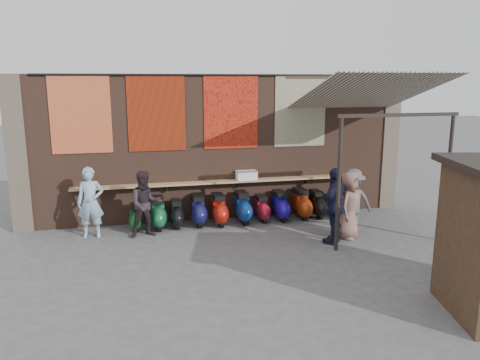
{
  "coord_description": "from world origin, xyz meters",
  "views": [
    {
      "loc": [
        -2.4,
        -10.04,
        3.84
      ],
      "look_at": [
        0.25,
        1.2,
        1.37
      ],
      "focal_mm": 35.0,
      "sensor_mm": 36.0,
      "label": 1
    }
  ],
  "objects_px": {
    "scooter_stool_4": "(219,210)",
    "scooter_stool_9": "(317,204)",
    "scooter_stool_1": "(158,213)",
    "scooter_stool_10": "(337,205)",
    "scooter_stool_0": "(135,217)",
    "shopper_navy": "(335,206)",
    "scooter_stool_2": "(176,214)",
    "shopper_tan": "(349,205)",
    "scooter_stool_5": "(242,208)",
    "diner_left": "(90,203)",
    "diner_right": "(146,204)",
    "shelf_box": "(247,175)",
    "shopper_grey": "(352,202)",
    "scooter_stool_3": "(198,210)",
    "scooter_stool_8": "(301,204)",
    "scooter_stool_6": "(262,208)",
    "scooter_stool_7": "(280,206)"
  },
  "relations": [
    {
      "from": "scooter_stool_5",
      "to": "diner_left",
      "type": "relative_size",
      "value": 0.5
    },
    {
      "from": "scooter_stool_4",
      "to": "scooter_stool_9",
      "type": "height_order",
      "value": "scooter_stool_4"
    },
    {
      "from": "scooter_stool_7",
      "to": "shopper_tan",
      "type": "height_order",
      "value": "shopper_tan"
    },
    {
      "from": "scooter_stool_1",
      "to": "scooter_stool_10",
      "type": "height_order",
      "value": "scooter_stool_1"
    },
    {
      "from": "scooter_stool_9",
      "to": "diner_right",
      "type": "xyz_separation_m",
      "value": [
        -4.81,
        -0.62,
        0.46
      ]
    },
    {
      "from": "scooter_stool_0",
      "to": "shopper_navy",
      "type": "height_order",
      "value": "shopper_navy"
    },
    {
      "from": "scooter_stool_6",
      "to": "scooter_stool_7",
      "type": "distance_m",
      "value": 0.53
    },
    {
      "from": "scooter_stool_7",
      "to": "shopper_tan",
      "type": "relative_size",
      "value": 0.5
    },
    {
      "from": "diner_left",
      "to": "scooter_stool_7",
      "type": "bearing_deg",
      "value": 8.38
    },
    {
      "from": "scooter_stool_7",
      "to": "shopper_tan",
      "type": "distance_m",
      "value": 2.25
    },
    {
      "from": "scooter_stool_4",
      "to": "scooter_stool_8",
      "type": "xyz_separation_m",
      "value": [
        2.38,
        0.05,
        0.01
      ]
    },
    {
      "from": "scooter_stool_5",
      "to": "shopper_grey",
      "type": "distance_m",
      "value": 2.95
    },
    {
      "from": "scooter_stool_7",
      "to": "shopper_grey",
      "type": "height_order",
      "value": "shopper_grey"
    },
    {
      "from": "scooter_stool_3",
      "to": "scooter_stool_8",
      "type": "relative_size",
      "value": 0.98
    },
    {
      "from": "scooter_stool_2",
      "to": "scooter_stool_5",
      "type": "distance_m",
      "value": 1.8
    },
    {
      "from": "scooter_stool_2",
      "to": "scooter_stool_10",
      "type": "xyz_separation_m",
      "value": [
        4.61,
        -0.02,
        -0.02
      ]
    },
    {
      "from": "shelf_box",
      "to": "scooter_stool_6",
      "type": "distance_m",
      "value": 1.01
    },
    {
      "from": "scooter_stool_3",
      "to": "diner_right",
      "type": "distance_m",
      "value": 1.59
    },
    {
      "from": "shelf_box",
      "to": "scooter_stool_9",
      "type": "relative_size",
      "value": 0.71
    },
    {
      "from": "scooter_stool_2",
      "to": "scooter_stool_7",
      "type": "height_order",
      "value": "scooter_stool_7"
    },
    {
      "from": "diner_right",
      "to": "shelf_box",
      "type": "bearing_deg",
      "value": 7.2
    },
    {
      "from": "scooter_stool_4",
      "to": "diner_left",
      "type": "relative_size",
      "value": 0.49
    },
    {
      "from": "shelf_box",
      "to": "scooter_stool_2",
      "type": "bearing_deg",
      "value": -171.58
    },
    {
      "from": "scooter_stool_0",
      "to": "scooter_stool_9",
      "type": "xyz_separation_m",
      "value": [
        5.07,
        0.0,
        0.04
      ]
    },
    {
      "from": "diner_left",
      "to": "shopper_navy",
      "type": "bearing_deg",
      "value": -12.91
    },
    {
      "from": "shelf_box",
      "to": "shopper_navy",
      "type": "distance_m",
      "value": 2.9
    },
    {
      "from": "scooter_stool_2",
      "to": "shopper_navy",
      "type": "height_order",
      "value": "shopper_navy"
    },
    {
      "from": "scooter_stool_2",
      "to": "scooter_stool_10",
      "type": "relative_size",
      "value": 1.07
    },
    {
      "from": "scooter_stool_4",
      "to": "scooter_stool_9",
      "type": "bearing_deg",
      "value": 1.31
    },
    {
      "from": "scooter_stool_6",
      "to": "scooter_stool_8",
      "type": "relative_size",
      "value": 0.84
    },
    {
      "from": "scooter_stool_7",
      "to": "diner_right",
      "type": "distance_m",
      "value": 3.78
    },
    {
      "from": "scooter_stool_10",
      "to": "diner_left",
      "type": "xyz_separation_m",
      "value": [
        -6.75,
        -0.32,
        0.55
      ]
    },
    {
      "from": "scooter_stool_7",
      "to": "diner_right",
      "type": "bearing_deg",
      "value": -170.62
    },
    {
      "from": "scooter_stool_3",
      "to": "scooter_stool_10",
      "type": "xyz_separation_m",
      "value": [
        4.03,
        -0.05,
        -0.07
      ]
    },
    {
      "from": "scooter_stool_8",
      "to": "scooter_stool_9",
      "type": "bearing_deg",
      "value": 1.71
    },
    {
      "from": "scooter_stool_5",
      "to": "shopper_tan",
      "type": "relative_size",
      "value": 0.53
    },
    {
      "from": "scooter_stool_2",
      "to": "shopper_tan",
      "type": "height_order",
      "value": "shopper_tan"
    },
    {
      "from": "scooter_stool_4",
      "to": "shopper_tan",
      "type": "distance_m",
      "value": 3.46
    },
    {
      "from": "scooter_stool_5",
      "to": "shopper_grey",
      "type": "bearing_deg",
      "value": -31.99
    },
    {
      "from": "shopper_grey",
      "to": "shopper_tan",
      "type": "distance_m",
      "value": 0.38
    },
    {
      "from": "shelf_box",
      "to": "scooter_stool_5",
      "type": "bearing_deg",
      "value": -120.72
    },
    {
      "from": "scooter_stool_8",
      "to": "scooter_stool_7",
      "type": "bearing_deg",
      "value": 179.37
    },
    {
      "from": "scooter_stool_2",
      "to": "scooter_stool_1",
      "type": "bearing_deg",
      "value": -178.85
    },
    {
      "from": "scooter_stool_4",
      "to": "scooter_stool_8",
      "type": "relative_size",
      "value": 0.98
    },
    {
      "from": "scooter_stool_0",
      "to": "scooter_stool_7",
      "type": "xyz_separation_m",
      "value": [
        3.97,
        -0.0,
        0.07
      ]
    },
    {
      "from": "diner_left",
      "to": "shopper_grey",
      "type": "relative_size",
      "value": 1.05
    },
    {
      "from": "scooter_stool_1",
      "to": "scooter_stool_3",
      "type": "distance_m",
      "value": 1.07
    },
    {
      "from": "scooter_stool_8",
      "to": "diner_left",
      "type": "xyz_separation_m",
      "value": [
        -5.66,
        -0.33,
        0.47
      ]
    },
    {
      "from": "scooter_stool_3",
      "to": "scooter_stool_8",
      "type": "xyz_separation_m",
      "value": [
        2.94,
        -0.03,
        0.01
      ]
    },
    {
      "from": "scooter_stool_2",
      "to": "shopper_navy",
      "type": "relative_size",
      "value": 0.41
    }
  ]
}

